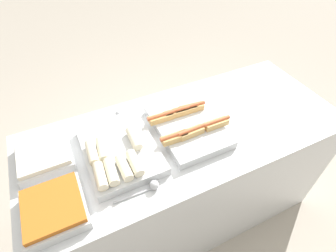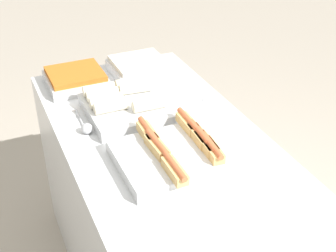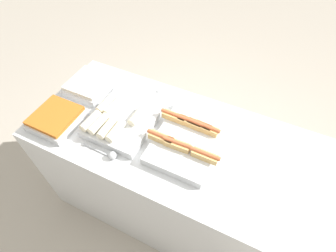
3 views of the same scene
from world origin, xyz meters
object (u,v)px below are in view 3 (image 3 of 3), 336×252
Objects in this scene: serving_spoon_far at (157,92)px; tray_wraps at (123,117)px; tray_side_back at (90,85)px; tray_side_front at (56,119)px; serving_spoon_near at (110,155)px; tray_hotdogs at (188,138)px.

tray_wraps is at bearing -104.35° from serving_spoon_far.
serving_spoon_far is (0.07, 0.28, -0.02)m from tray_wraps.
tray_side_front is at bearing -90.00° from tray_side_back.
tray_side_front and tray_side_back have the same top height.
tray_wraps is 2.15× the size of serving_spoon_near.
tray_wraps reaches higher than serving_spoon_far.
serving_spoon_far is at bearing 75.65° from tray_wraps.
tray_hotdogs is 0.42m from serving_spoon_far.
serving_spoon_near is 0.53m from serving_spoon_far.
tray_side_front is at bearing -164.89° from tray_hotdogs.
tray_wraps is 2.04× the size of serving_spoon_far.
serving_spoon_far is at bearing 141.39° from tray_hotdogs.
serving_spoon_near is (0.07, -0.25, -0.02)m from tray_wraps.
tray_side_front is 1.00× the size of tray_side_back.
tray_side_back is (-0.34, 0.14, 0.00)m from tray_wraps.
tray_side_front is at bearing -152.24° from tray_wraps.
serving_spoon_far is at bearing 48.16° from tray_side_front.
serving_spoon_near is 0.95× the size of serving_spoon_far.
tray_wraps is 0.39m from tray_side_front.
tray_side_back is at bearing 90.00° from tray_side_front.
tray_hotdogs is 1.00× the size of tray_wraps.
serving_spoon_near is (0.41, -0.39, -0.02)m from tray_side_back.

